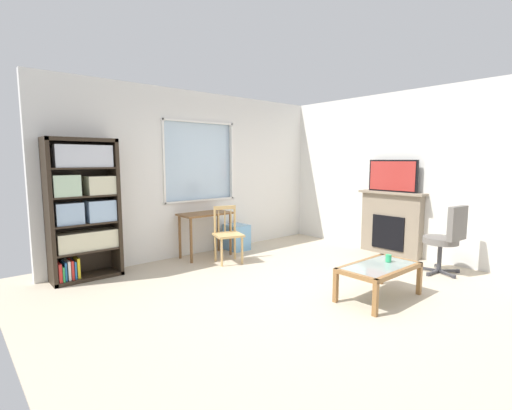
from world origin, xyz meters
name	(u,v)px	position (x,y,z in m)	size (l,w,h in m)	color
ground	(307,291)	(0.00, 0.00, -0.01)	(6.13, 6.12, 0.02)	beige
wall_back_with_window	(197,175)	(0.00, 2.56, 1.37)	(5.13, 0.15, 2.78)	silver
wall_right	(413,174)	(2.63, 0.00, 1.39)	(0.12, 5.32, 2.78)	silver
bookshelf	(83,204)	(-1.95, 2.32, 1.03)	(0.90, 0.38, 1.92)	#2D2319
desk_under_window	(205,221)	(-0.07, 2.21, 0.62)	(0.88, 0.46, 0.75)	brown
wooden_chair	(228,234)	(0.01, 1.69, 0.46)	(0.51, 0.50, 0.90)	tan
plastic_drawer_unit	(237,237)	(0.63, 2.26, 0.23)	(0.35, 0.40, 0.46)	#72ADDB
fireplace	(391,223)	(2.47, 0.27, 0.55)	(0.26, 1.16, 1.09)	gray
tv	(393,176)	(2.45, 0.27, 1.37)	(0.06, 0.87, 0.54)	black
office_chair	(447,236)	(2.01, -0.85, 0.55)	(0.57, 0.58, 1.00)	slate
coffee_table	(379,270)	(0.45, -0.73, 0.34)	(1.03, 0.56, 0.40)	#8C9E99
sippy_cup	(388,258)	(0.66, -0.72, 0.45)	(0.07, 0.07, 0.09)	#33B770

